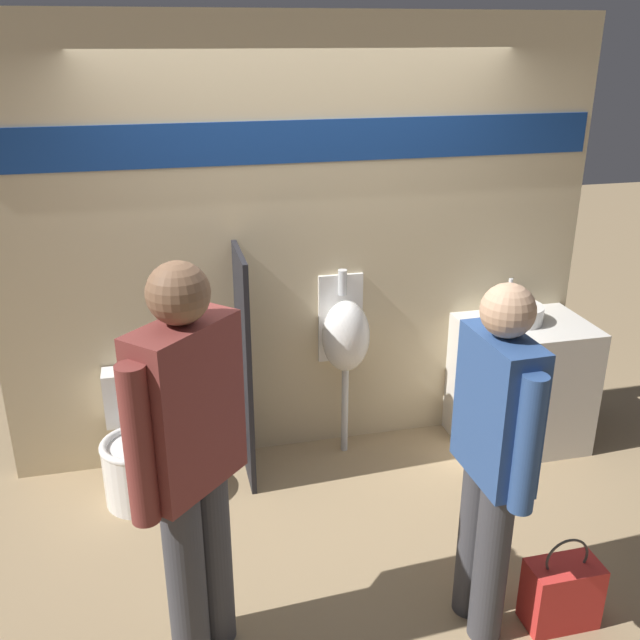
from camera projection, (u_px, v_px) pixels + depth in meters
name	position (u px, v px, depth m)	size (l,w,h in m)	color
ground_plane	(327.00, 491.00, 4.32)	(16.00, 16.00, 0.00)	#997F5B
display_wall	(304.00, 247.00, 4.35)	(3.68, 0.07, 2.70)	beige
sink_counter	(520.00, 384.00, 4.70)	(0.81, 0.60, 0.85)	silver
sink_basin	(517.00, 313.00, 4.56)	(0.33, 0.33, 0.25)	white
cell_phone	(501.00, 334.00, 4.37)	(0.07, 0.14, 0.01)	#232328
divider_near_counter	(244.00, 368.00, 4.24)	(0.03, 0.50, 1.44)	black
urinal_near_counter	(345.00, 336.00, 4.45)	(0.30, 0.29, 1.22)	silver
toilet	(139.00, 453.00, 4.20)	(0.43, 0.59, 0.86)	white
person_in_vest	(191.00, 457.00, 2.84)	(0.48, 0.48, 1.82)	#3D3D42
person_with_lanyard	(493.00, 451.00, 3.02)	(0.22, 0.59, 1.68)	#3D3D42
shopping_bag	(562.00, 593.00, 3.30)	(0.34, 0.18, 0.47)	red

